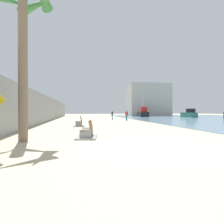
{
  "coord_description": "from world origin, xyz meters",
  "views": [
    {
      "loc": [
        -2.85,
        -7.72,
        1.51
      ],
      "look_at": [
        1.44,
        17.49,
        1.32
      ],
      "focal_mm": 30.67,
      "sensor_mm": 36.0,
      "label": 1
    }
  ],
  "objects": [
    {
      "name": "ground_plane",
      "position": [
        0.0,
        18.0,
        0.0
      ],
      "size": [
        120.0,
        120.0,
        0.0
      ],
      "primitive_type": "plane",
      "color": "#C6B793"
    },
    {
      "name": "palm_tree",
      "position": [
        -5.54,
        2.22,
        6.08
      ],
      "size": [
        3.08,
        3.11,
        8.2
      ],
      "color": "#7A6651",
      "rests_on": "ground"
    },
    {
      "name": "person_standing",
      "position": [
        2.22,
        21.81,
        0.92
      ],
      "size": [
        0.3,
        0.48,
        1.59
      ],
      "color": "teal",
      "rests_on": "ground"
    },
    {
      "name": "boat_far_right",
      "position": [
        12.72,
        37.69,
        0.92
      ],
      "size": [
        3.25,
        6.75,
        5.15
      ],
      "color": "black",
      "rests_on": "water_bay"
    },
    {
      "name": "seawall",
      "position": [
        -7.5,
        18.0,
        1.73
      ],
      "size": [
        0.8,
        64.0,
        3.47
      ],
      "primitive_type": "cube",
      "color": "gray",
      "rests_on": "ground"
    },
    {
      "name": "boat_far_left",
      "position": [
        21.26,
        31.32,
        0.76
      ],
      "size": [
        1.96,
        4.17,
        1.92
      ],
      "color": "#337060",
      "rests_on": "water_bay"
    },
    {
      "name": "harbor_building",
      "position": [
        17.27,
        46.0,
        4.7
      ],
      "size": [
        12.0,
        6.0,
        9.4
      ],
      "primitive_type": "cube",
      "color": "#ADAAA3",
      "rests_on": "ground"
    },
    {
      "name": "bench_far",
      "position": [
        -2.9,
        10.92,
        0.23
      ],
      "size": [
        1.17,
        2.13,
        0.98
      ],
      "color": "gray",
      "rests_on": "ground"
    },
    {
      "name": "person_walking",
      "position": [
        4.01,
        19.72,
        0.9
      ],
      "size": [
        0.35,
        0.44,
        1.57
      ],
      "color": "teal",
      "rests_on": "ground"
    },
    {
      "name": "bench_near",
      "position": [
        -2.43,
        3.07,
        0.23
      ],
      "size": [
        1.35,
        2.22,
        0.98
      ],
      "color": "gray",
      "rests_on": "ground"
    }
  ]
}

